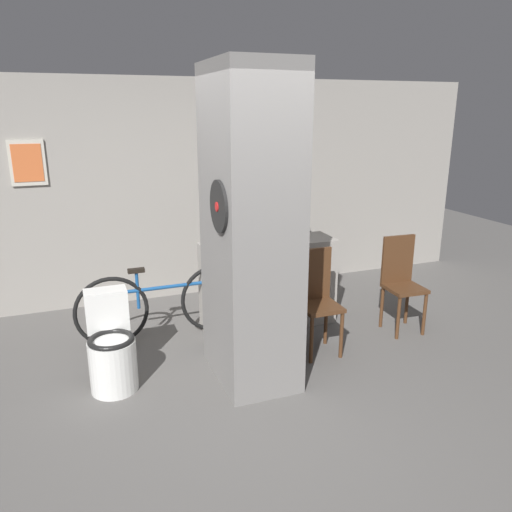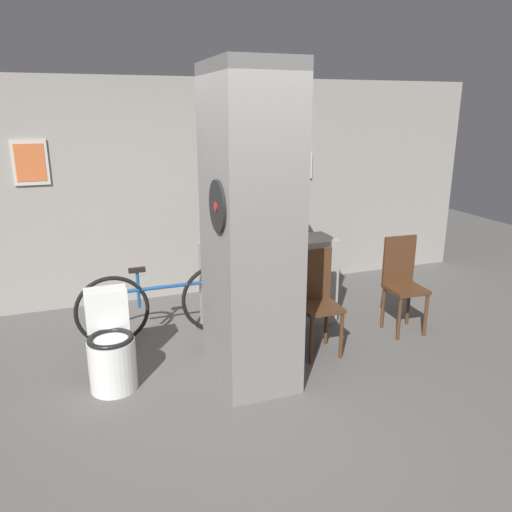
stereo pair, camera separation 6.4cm
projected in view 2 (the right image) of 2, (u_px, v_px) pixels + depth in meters
The scene contains 9 objects.
ground_plane at pixel (254, 403), 3.97m from camera, with size 14.00×14.00×0.00m, color #5B5956.
wall_back at pixel (180, 191), 5.97m from camera, with size 8.00×0.09×2.60m.
pillar_center at pixel (250, 230), 4.05m from camera, with size 0.64×0.91×2.60m.
counter_shelf at pixel (269, 284), 5.29m from camera, with size 1.42×0.44×0.93m.
toilet at pixel (111, 348), 4.15m from camera, with size 0.39×0.55×0.79m.
chair_near_pillar at pixel (317, 297), 4.69m from camera, with size 0.37×0.37×0.99m.
chair_by_doorway at pixel (403, 280), 5.15m from camera, with size 0.38×0.38×0.99m.
bicycle at pixel (166, 303), 5.02m from camera, with size 1.75×0.42×0.77m.
bottle_tall at pixel (242, 230), 5.10m from camera, with size 0.07×0.07×0.34m.
Camera 2 is at (-1.17, -3.27, 2.25)m, focal length 35.00 mm.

